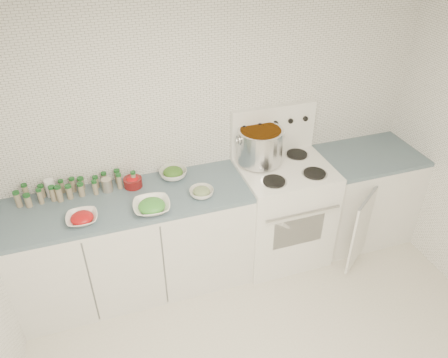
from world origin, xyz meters
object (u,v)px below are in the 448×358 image
Objects in this scene: stove at (282,209)px; stock_pot at (260,144)px; bowl_tomato at (82,218)px; bowl_snowpea at (152,206)px.

stove is 0.65m from stock_pot.
stock_pot reaches higher than bowl_tomato.
stove is 1.25m from bowl_snowpea.
bowl_tomato is 0.49m from bowl_snowpea.
stock_pot is at bearing 139.89° from stove.
bowl_tomato is (-1.47, -0.30, -0.17)m from stock_pot.
bowl_tomato is at bearing -174.60° from stove.
bowl_snowpea reaches higher than bowl_tomato.
stock_pot is 1.51m from bowl_tomato.
bowl_tomato is (-1.65, -0.16, 0.43)m from stove.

